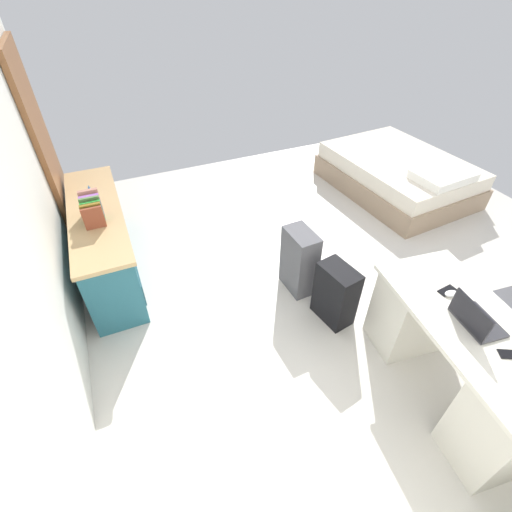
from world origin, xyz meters
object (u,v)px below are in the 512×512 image
(suitcase_black, at_px, (336,294))
(suitcase_spare_grey, at_px, (299,261))
(computer_mouse, at_px, (451,294))
(cell_phone_near_laptop, at_px, (511,354))
(bed, at_px, (398,174))
(credenza, at_px, (105,242))
(laptop, at_px, (475,319))
(desk, at_px, (458,358))
(figurine_small, at_px, (90,190))
(cell_phone_by_mouse, at_px, (447,291))

(suitcase_black, bearing_deg, suitcase_spare_grey, 3.15)
(suitcase_black, relative_size, computer_mouse, 5.77)
(computer_mouse, bearing_deg, cell_phone_near_laptop, -178.44)
(computer_mouse, bearing_deg, suitcase_spare_grey, 32.83)
(cell_phone_near_laptop, bearing_deg, bed, -2.48)
(credenza, bearing_deg, laptop, -138.18)
(credenza, xyz_separation_m, suitcase_black, (-1.47, -1.78, -0.08))
(desk, xyz_separation_m, figurine_small, (2.73, 2.17, 0.41))
(figurine_small, bearing_deg, cell_phone_by_mouse, -137.32)
(laptop, distance_m, cell_phone_near_laptop, 0.27)
(cell_phone_by_mouse, bearing_deg, bed, -41.21)
(laptop, bearing_deg, suitcase_spare_grey, 18.72)
(credenza, height_order, cell_phone_by_mouse, cell_phone_by_mouse)
(desk, distance_m, cell_phone_near_laptop, 0.43)
(desk, xyz_separation_m, computer_mouse, (0.28, -0.05, 0.37))
(suitcase_black, relative_size, figurine_small, 5.24)
(desk, distance_m, credenza, 3.25)
(suitcase_spare_grey, bearing_deg, laptop, -164.20)
(cell_phone_near_laptop, bearing_deg, figurine_small, 64.09)
(credenza, relative_size, cell_phone_near_laptop, 13.24)
(figurine_small, bearing_deg, computer_mouse, -137.88)
(bed, height_order, suitcase_black, bed)
(computer_mouse, bearing_deg, desk, 176.12)
(suitcase_black, distance_m, laptop, 1.12)
(suitcase_black, bearing_deg, computer_mouse, -156.47)
(suitcase_black, distance_m, cell_phone_near_laptop, 1.34)
(desk, bearing_deg, credenza, 41.81)
(cell_phone_by_mouse, bearing_deg, laptop, 158.68)
(credenza, height_order, suitcase_spare_grey, credenza)
(desk, distance_m, computer_mouse, 0.46)
(credenza, bearing_deg, suitcase_black, -129.53)
(bed, xyz_separation_m, computer_mouse, (-2.31, 1.61, 0.51))
(credenza, distance_m, cell_phone_by_mouse, 3.09)
(suitcase_spare_grey, relative_size, figurine_small, 6.02)
(bed, height_order, suitcase_spare_grey, suitcase_spare_grey)
(suitcase_black, xyz_separation_m, cell_phone_near_laptop, (-1.20, -0.39, 0.46))
(desk, xyz_separation_m, suitcase_spare_grey, (1.43, 0.50, -0.06))
(laptop, bearing_deg, computer_mouse, -16.34)
(figurine_small, bearing_deg, bed, -92.24)
(credenza, height_order, suitcase_black, credenza)
(cell_phone_near_laptop, bearing_deg, credenza, 67.13)
(cell_phone_by_mouse, bearing_deg, cell_phone_near_laptop, 168.05)
(credenza, relative_size, suitcase_black, 3.12)
(bed, height_order, cell_phone_by_mouse, cell_phone_by_mouse)
(desk, xyz_separation_m, cell_phone_by_mouse, (0.32, -0.06, 0.36))
(bed, height_order, cell_phone_near_laptop, cell_phone_near_laptop)
(suitcase_black, xyz_separation_m, figurine_small, (1.78, 1.78, 0.51))
(computer_mouse, bearing_deg, laptop, 170.98)
(suitcase_black, bearing_deg, figurine_small, 35.42)
(bed, bearing_deg, suitcase_spare_grey, 118.07)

